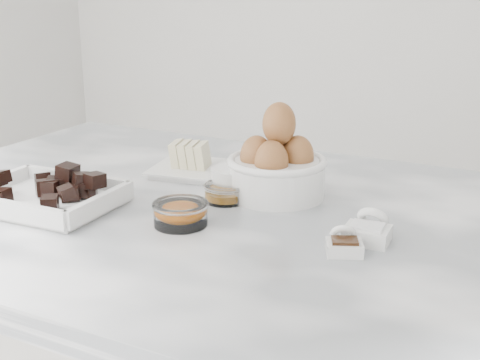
% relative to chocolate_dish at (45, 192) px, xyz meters
% --- Properties ---
extents(marble_slab, '(1.20, 0.80, 0.04)m').
position_rel_chocolate_dish_xyz_m(marble_slab, '(0.25, 0.13, -0.04)').
color(marble_slab, white).
rests_on(marble_slab, cabinet).
extents(chocolate_dish, '(0.23, 0.18, 0.06)m').
position_rel_chocolate_dish_xyz_m(chocolate_dish, '(0.00, 0.00, 0.00)').
color(chocolate_dish, white).
rests_on(chocolate_dish, marble_slab).
extents(butter_plate, '(0.17, 0.17, 0.06)m').
position_rel_chocolate_dish_xyz_m(butter_plate, '(0.11, 0.26, -0.00)').
color(butter_plate, white).
rests_on(butter_plate, marble_slab).
extents(sugar_ramekin, '(0.08, 0.08, 0.05)m').
position_rel_chocolate_dish_xyz_m(sugar_ramekin, '(0.24, 0.19, 0.00)').
color(sugar_ramekin, white).
rests_on(sugar_ramekin, marble_slab).
extents(egg_bowl, '(0.17, 0.17, 0.16)m').
position_rel_chocolate_dish_xyz_m(egg_bowl, '(0.31, 0.22, 0.03)').
color(egg_bowl, white).
rests_on(egg_bowl, marble_slab).
extents(honey_bowl, '(0.07, 0.07, 0.03)m').
position_rel_chocolate_dish_xyz_m(honey_bowl, '(0.24, 0.15, -0.01)').
color(honey_bowl, white).
rests_on(honey_bowl, marble_slab).
extents(zest_bowl, '(0.08, 0.08, 0.04)m').
position_rel_chocolate_dish_xyz_m(zest_bowl, '(0.24, 0.03, -0.00)').
color(zest_bowl, white).
rests_on(zest_bowl, marble_slab).
extents(vanilla_spoon, '(0.06, 0.07, 0.04)m').
position_rel_chocolate_dish_xyz_m(vanilla_spoon, '(0.48, 0.05, -0.01)').
color(vanilla_spoon, white).
rests_on(vanilla_spoon, marble_slab).
extents(salt_spoon, '(0.07, 0.08, 0.05)m').
position_rel_chocolate_dish_xyz_m(salt_spoon, '(0.50, 0.10, -0.01)').
color(salt_spoon, white).
rests_on(salt_spoon, marble_slab).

